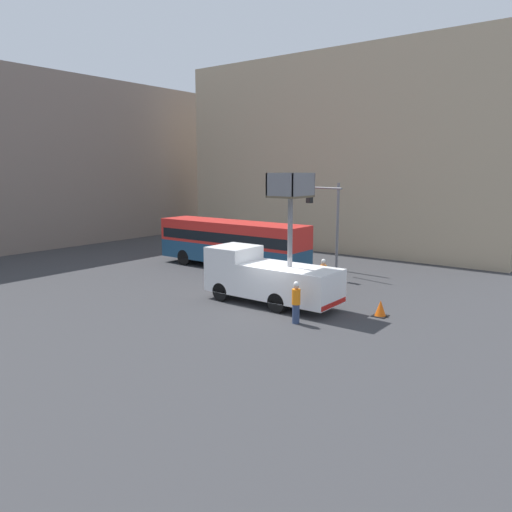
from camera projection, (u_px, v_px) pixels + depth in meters
name	position (u px, v px, depth m)	size (l,w,h in m)	color
ground_plane	(273.00, 310.00, 24.03)	(120.00, 120.00, 0.00)	#38383A
building_backdrop_side	(353.00, 155.00, 43.47)	(10.00, 28.00, 15.89)	tan
utility_truck	(268.00, 275.00, 25.03)	(2.40, 7.03, 6.54)	white
city_bus	(232.00, 241.00, 33.93)	(2.59, 11.24, 3.21)	navy
traffic_light_pole	(328.00, 213.00, 32.27)	(3.01, 2.75, 5.83)	slate
road_worker_near_truck	(296.00, 302.00, 21.84)	(0.38, 0.38, 1.89)	navy
road_worker_directing	(323.00, 276.00, 27.18)	(0.38, 0.38, 1.91)	navy
traffic_cone_near_truck	(380.00, 309.00, 23.00)	(0.67, 0.67, 0.76)	black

